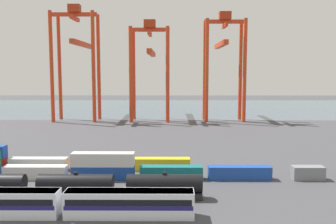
# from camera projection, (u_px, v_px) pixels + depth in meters

# --- Properties ---
(ground_plane) EXTENTS (420.00, 420.00, 0.00)m
(ground_plane) POSITION_uv_depth(u_px,v_px,m) (154.00, 140.00, 114.25)
(ground_plane) COLOR #424247
(harbour_water) EXTENTS (400.00, 110.00, 0.01)m
(harbour_water) POSITION_uv_depth(u_px,v_px,m) (162.00, 108.00, 214.62)
(harbour_water) COLOR #475B6B
(harbour_water) RESTS_ON ground_plane
(passenger_train) EXTENTS (37.89, 3.14, 3.90)m
(passenger_train) POSITION_uv_depth(u_px,v_px,m) (62.00, 202.00, 53.69)
(passenger_train) COLOR silver
(passenger_train) RESTS_ON ground_plane
(freight_tank_row) EXTENTS (41.60, 2.95, 4.41)m
(freight_tank_row) POSITION_uv_depth(u_px,v_px,m) (76.00, 186.00, 61.57)
(freight_tank_row) COLOR #232326
(freight_tank_row) RESTS_ON ground_plane
(shipping_container_2) EXTENTS (12.10, 2.44, 2.60)m
(shipping_container_2) POSITION_uv_depth(u_px,v_px,m) (35.00, 172.00, 72.73)
(shipping_container_2) COLOR silver
(shipping_container_2) RESTS_ON ground_plane
(shipping_container_3) EXTENTS (12.10, 2.44, 2.60)m
(shipping_container_3) POSITION_uv_depth(u_px,v_px,m) (103.00, 172.00, 72.63)
(shipping_container_3) COLOR #1C4299
(shipping_container_3) RESTS_ON ground_plane
(shipping_container_4) EXTENTS (12.10, 2.44, 2.60)m
(shipping_container_4) POSITION_uv_depth(u_px,v_px,m) (103.00, 159.00, 72.35)
(shipping_container_4) COLOR silver
(shipping_container_4) RESTS_ON shipping_container_3
(shipping_container_5) EXTENTS (12.10, 2.44, 2.60)m
(shipping_container_5) POSITION_uv_depth(u_px,v_px,m) (171.00, 173.00, 72.54)
(shipping_container_5) COLOR #146066
(shipping_container_5) RESTS_ON ground_plane
(shipping_container_6) EXTENTS (12.10, 2.44, 2.60)m
(shipping_container_6) POSITION_uv_depth(u_px,v_px,m) (240.00, 173.00, 72.44)
(shipping_container_6) COLOR #1C4299
(shipping_container_6) RESTS_ON ground_plane
(shipping_container_7) EXTENTS (6.04, 2.44, 2.60)m
(shipping_container_7) POSITION_uv_depth(u_px,v_px,m) (308.00, 173.00, 72.34)
(shipping_container_7) COLOR slate
(shipping_container_7) RESTS_ON ground_plane
(shipping_container_11) EXTENTS (12.10, 2.44, 2.60)m
(shipping_container_11) POSITION_uv_depth(u_px,v_px,m) (39.00, 164.00, 79.31)
(shipping_container_11) COLOR silver
(shipping_container_11) RESTS_ON ground_plane
(shipping_container_12) EXTENTS (12.10, 2.44, 2.60)m
(shipping_container_12) POSITION_uv_depth(u_px,v_px,m) (100.00, 164.00, 79.22)
(shipping_container_12) COLOR orange
(shipping_container_12) RESTS_ON ground_plane
(shipping_container_13) EXTENTS (12.10, 2.44, 2.60)m
(shipping_container_13) POSITION_uv_depth(u_px,v_px,m) (161.00, 164.00, 79.12)
(shipping_container_13) COLOR gold
(shipping_container_13) RESTS_ON ground_plane
(gantry_crane_west) EXTENTS (18.63, 39.59, 48.22)m
(gantry_crane_west) POSITION_uv_depth(u_px,v_px,m) (77.00, 52.00, 159.39)
(gantry_crane_west) COLOR red
(gantry_crane_west) RESTS_ON ground_plane
(gantry_crane_central) EXTENTS (16.49, 40.49, 41.99)m
(gantry_crane_central) POSITION_uv_depth(u_px,v_px,m) (150.00, 60.00, 159.93)
(gantry_crane_central) COLOR red
(gantry_crane_central) RESTS_ON ground_plane
(gantry_crane_east) EXTENTS (17.01, 33.15, 45.23)m
(gantry_crane_east) POSITION_uv_depth(u_px,v_px,m) (224.00, 56.00, 158.35)
(gantry_crane_east) COLOR red
(gantry_crane_east) RESTS_ON ground_plane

